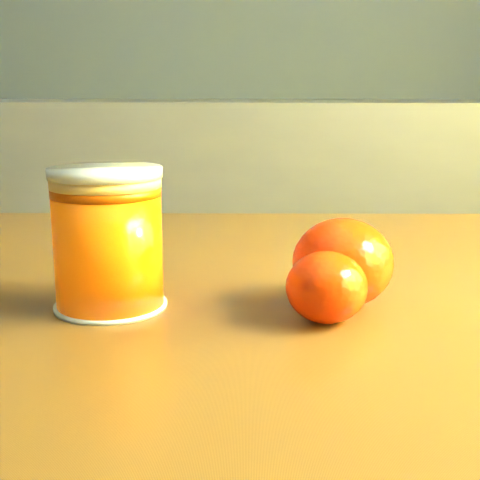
# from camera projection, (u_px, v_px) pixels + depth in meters

# --- Properties ---
(kitchen_counter) EXTENTS (3.15, 0.60, 0.90)m
(kitchen_counter) POSITION_uv_depth(u_px,v_px,m) (37.00, 257.00, 1.96)
(kitchen_counter) COLOR #55565B
(kitchen_counter) RESTS_ON ground
(table) EXTENTS (1.09, 0.81, 0.77)m
(table) POSITION_uv_depth(u_px,v_px,m) (324.00, 416.00, 0.53)
(table) COLOR brown
(table) RESTS_ON ground
(juice_glass) EXTENTS (0.08, 0.08, 0.10)m
(juice_glass) POSITION_uv_depth(u_px,v_px,m) (108.00, 240.00, 0.48)
(juice_glass) COLOR #FE5E05
(juice_glass) RESTS_ON table
(orange_front) EXTENTS (0.09, 0.09, 0.07)m
(orange_front) POSITION_uv_depth(u_px,v_px,m) (343.00, 263.00, 0.49)
(orange_front) COLOR #F13104
(orange_front) RESTS_ON table
(orange_back) EXTENTS (0.07, 0.07, 0.05)m
(orange_back) POSITION_uv_depth(u_px,v_px,m) (327.00, 287.00, 0.46)
(orange_back) COLOR #F13104
(orange_back) RESTS_ON table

